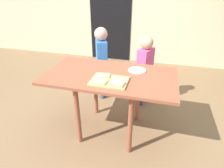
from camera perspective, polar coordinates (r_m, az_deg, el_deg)
The scene contains 10 objects.
ground_plane at distance 2.39m, azimuth -0.41°, elevation -13.47°, with size 16.00×16.00×0.00m, color olive.
house_door at distance 4.27m, azimuth -0.49°, elevation 20.42°, with size 0.90×0.02×2.00m, color black.
dining_table at distance 2.01m, azimuth -0.47°, elevation 0.72°, with size 1.36×0.75×0.75m.
cutting_board at distance 1.82m, azimuth -0.83°, elevation 0.88°, with size 0.36×0.26×0.02m, color tan.
pizza_slice_near_right at distance 1.74m, azimuth 1.50°, elevation 0.21°, with size 0.15×0.12×0.02m.
pizza_slice_near_left at distance 1.78m, azimuth -3.73°, elevation 0.79°, with size 0.14×0.11×0.02m.
pizza_slice_far_left at distance 1.88m, azimuth -2.78°, elevation 2.52°, with size 0.15×0.12×0.02m.
plate_white_right at distance 2.07m, azimuth 7.63°, elevation 4.17°, with size 0.19×0.19×0.01m, color white.
child_left at distance 2.75m, azimuth -3.17°, elevation 7.77°, with size 0.23×0.28×1.07m.
child_right at distance 2.63m, azimuth 9.87°, elevation 4.98°, with size 0.22×0.28×1.00m.
Camera 1 is at (0.48, -1.71, 1.60)m, focal length 30.19 mm.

